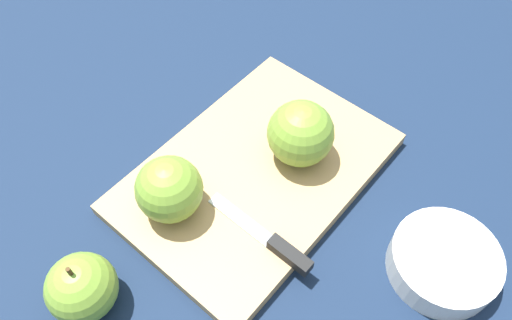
{
  "coord_description": "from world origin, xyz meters",
  "views": [
    {
      "loc": [
        0.29,
        0.25,
        0.57
      ],
      "look_at": [
        0.0,
        0.0,
        0.04
      ],
      "focal_mm": 35.0,
      "sensor_mm": 36.0,
      "label": 1
    }
  ],
  "objects_px": {
    "apple_whole": "(82,288)",
    "bowl": "(444,261)",
    "apple_half_left": "(300,134)",
    "knife": "(278,246)",
    "apple_half_right": "(169,189)"
  },
  "relations": [
    {
      "from": "apple_half_left",
      "to": "knife",
      "type": "relative_size",
      "value": 0.57
    },
    {
      "from": "apple_half_right",
      "to": "knife",
      "type": "xyz_separation_m",
      "value": [
        -0.04,
        0.14,
        -0.03
      ]
    },
    {
      "from": "apple_half_left",
      "to": "apple_whole",
      "type": "relative_size",
      "value": 0.97
    },
    {
      "from": "bowl",
      "to": "knife",
      "type": "bearing_deg",
      "value": -54.73
    },
    {
      "from": "knife",
      "to": "apple_half_left",
      "type": "bearing_deg",
      "value": -61.72
    },
    {
      "from": "apple_half_left",
      "to": "knife",
      "type": "height_order",
      "value": "apple_half_left"
    },
    {
      "from": "apple_half_left",
      "to": "bowl",
      "type": "xyz_separation_m",
      "value": [
        0.01,
        0.23,
        -0.04
      ]
    },
    {
      "from": "bowl",
      "to": "apple_half_right",
      "type": "bearing_deg",
      "value": -62.6
    },
    {
      "from": "apple_half_left",
      "to": "apple_half_right",
      "type": "height_order",
      "value": "apple_half_left"
    },
    {
      "from": "apple_whole",
      "to": "bowl",
      "type": "relative_size",
      "value": 0.71
    },
    {
      "from": "apple_half_right",
      "to": "knife",
      "type": "relative_size",
      "value": 0.53
    },
    {
      "from": "apple_whole",
      "to": "bowl",
      "type": "distance_m",
      "value": 0.42
    },
    {
      "from": "apple_whole",
      "to": "apple_half_left",
      "type": "bearing_deg",
      "value": 168.87
    },
    {
      "from": "apple_half_right",
      "to": "knife",
      "type": "height_order",
      "value": "apple_half_right"
    },
    {
      "from": "bowl",
      "to": "apple_whole",
      "type": "bearing_deg",
      "value": -44.14
    }
  ]
}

